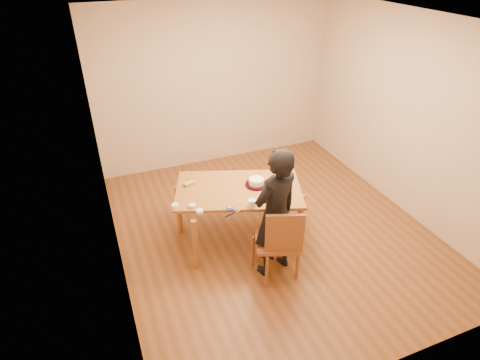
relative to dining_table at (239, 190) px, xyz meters
name	(u,v)px	position (x,y,z in m)	size (l,w,h in m)	color
room_shell	(264,129)	(0.48, 0.30, 0.62)	(4.00, 4.50, 2.70)	brown
dining_table	(239,190)	(0.00, 0.00, 0.00)	(1.55, 0.92, 0.04)	brown
dining_chair	(276,241)	(0.15, -0.78, -0.28)	(0.46, 0.46, 0.04)	brown
cake_plate	(256,184)	(0.24, -0.01, 0.03)	(0.28, 0.28, 0.02)	#C00C3B
cake	(256,182)	(0.24, -0.01, 0.07)	(0.19, 0.19, 0.06)	white
frosting_dome	(256,179)	(0.24, -0.01, 0.12)	(0.19, 0.19, 0.03)	white
frosting_tub	(252,203)	(0.00, -0.41, 0.06)	(0.09, 0.09, 0.08)	white
frosting_lid	(230,208)	(-0.25, -0.37, 0.02)	(0.09, 0.09, 0.01)	#1934A3
frosting_dollop	(230,207)	(-0.25, -0.37, 0.04)	(0.04, 0.04, 0.02)	white
ramekin_green	(200,211)	(-0.60, -0.32, 0.04)	(0.08, 0.08, 0.04)	white
ramekin_yellow	(192,206)	(-0.65, -0.18, 0.04)	(0.08, 0.08, 0.04)	white
ramekin_multi	(175,206)	(-0.83, -0.11, 0.04)	(0.08, 0.08, 0.04)	white
candy_box_pink	(189,185)	(-0.55, 0.30, 0.03)	(0.12, 0.06, 0.02)	#EC3790
candy_box_green	(189,183)	(-0.56, 0.31, 0.05)	(0.13, 0.06, 0.02)	green
spatula	(230,215)	(-0.29, -0.49, 0.02)	(0.15, 0.01, 0.01)	black
person	(275,214)	(0.15, -0.73, 0.07)	(0.59, 0.38, 1.61)	black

